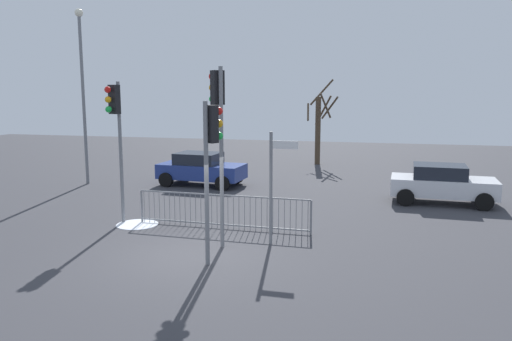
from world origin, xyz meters
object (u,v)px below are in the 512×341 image
at_px(traffic_light_mid_right, 218,117).
at_px(street_lamp, 82,81).
at_px(car_blue_trailing, 201,168).
at_px(bare_tree_left, 319,125).
at_px(traffic_light_foreground_right, 116,121).
at_px(car_white_far, 442,183).
at_px(direction_sign_post, 273,182).
at_px(traffic_light_rear_left, 211,146).

bearing_deg(traffic_light_mid_right, street_lamp, 89.99).
height_order(car_blue_trailing, street_lamp, street_lamp).
bearing_deg(bare_tree_left, traffic_light_foreground_right, -107.76).
height_order(car_blue_trailing, bare_tree_left, bare_tree_left).
relative_size(car_white_far, bare_tree_left, 0.80).
bearing_deg(direction_sign_post, traffic_light_foreground_right, 170.27).
height_order(traffic_light_mid_right, car_white_far, traffic_light_mid_right).
height_order(car_white_far, bare_tree_left, bare_tree_left).
bearing_deg(traffic_light_foreground_right, bare_tree_left, -88.76).
bearing_deg(traffic_light_foreground_right, car_white_far, -133.13).
bearing_deg(bare_tree_left, traffic_light_rear_left, -91.88).
distance_m(traffic_light_rear_left, street_lamp, 12.75).
relative_size(traffic_light_foreground_right, street_lamp, 0.58).
bearing_deg(car_blue_trailing, bare_tree_left, 65.45).
bearing_deg(car_blue_trailing, traffic_light_mid_right, -62.32).
bearing_deg(traffic_light_mid_right, direction_sign_post, -29.47).
distance_m(traffic_light_rear_left, traffic_light_foreground_right, 5.06).
relative_size(traffic_light_rear_left, traffic_light_mid_right, 0.82).
bearing_deg(car_blue_trailing, car_white_far, -2.75).
distance_m(traffic_light_rear_left, traffic_light_mid_right, 1.56).
bearing_deg(traffic_light_rear_left, car_white_far, 85.04).
height_order(traffic_light_rear_left, bare_tree_left, bare_tree_left).
bearing_deg(direction_sign_post, bare_tree_left, 93.34).
xyz_separation_m(traffic_light_mid_right, bare_tree_left, (0.83, 16.16, -1.31)).
xyz_separation_m(traffic_light_rear_left, car_blue_trailing, (-3.80, 9.78, -2.17)).
bearing_deg(car_white_far, car_blue_trailing, 175.21).
bearing_deg(traffic_light_rear_left, direction_sign_post, 91.05).
bearing_deg(car_white_far, traffic_light_foreground_right, -149.42).
distance_m(traffic_light_foreground_right, bare_tree_left, 15.41).
height_order(direction_sign_post, car_blue_trailing, direction_sign_post).
height_order(traffic_light_mid_right, bare_tree_left, traffic_light_mid_right).
bearing_deg(bare_tree_left, traffic_light_mid_right, -92.94).
distance_m(traffic_light_mid_right, bare_tree_left, 16.24).
distance_m(traffic_light_rear_left, car_white_far, 10.77).
xyz_separation_m(car_white_far, street_lamp, (-15.29, 0.45, 3.89)).
height_order(traffic_light_rear_left, traffic_light_mid_right, traffic_light_mid_right).
xyz_separation_m(traffic_light_rear_left, direction_sign_post, (1.14, 1.91, -1.18)).
distance_m(traffic_light_mid_right, street_lamp, 11.55).
xyz_separation_m(car_blue_trailing, car_white_far, (10.11, -1.33, 0.00)).
xyz_separation_m(traffic_light_foreground_right, car_white_far, (10.43, 5.51, -2.54)).
distance_m(car_blue_trailing, street_lamp, 6.54).
xyz_separation_m(direction_sign_post, street_lamp, (-10.11, 6.99, 2.90)).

